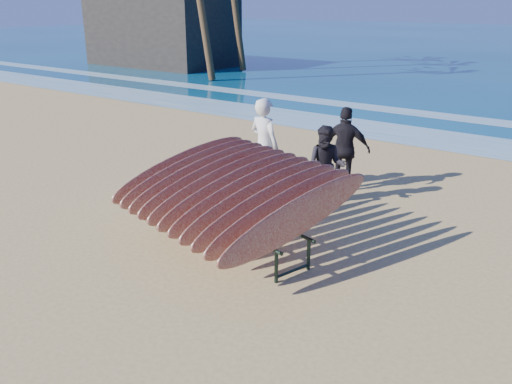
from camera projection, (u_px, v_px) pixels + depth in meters
ground at (226, 263)px, 8.49m from camera, size 120.00×120.00×0.00m
foam_near at (441, 139)px, 16.04m from camera, size 160.00×160.00×0.00m
foam_far at (476, 120)px, 18.69m from camera, size 160.00×160.00×0.00m
surfboard_rack at (232, 190)px, 8.85m from camera, size 3.80×3.66×1.57m
person_white at (264, 146)px, 11.39m from camera, size 0.79×0.57×2.01m
person_dark_a at (326, 166)px, 10.66m from camera, size 0.95×0.86×1.61m
person_dark_b at (345, 149)px, 11.51m from camera, size 1.14×0.73×1.81m
building at (162, 33)px, 34.27m from camera, size 9.02×5.01×4.01m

